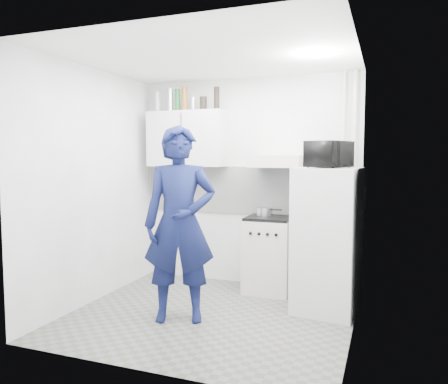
% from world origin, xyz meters
% --- Properties ---
extents(floor, '(2.80, 2.80, 0.00)m').
position_xyz_m(floor, '(0.00, 0.00, 0.00)').
color(floor, '#5F5F5F').
rests_on(floor, ground).
extents(ceiling, '(2.80, 2.80, 0.00)m').
position_xyz_m(ceiling, '(0.00, 0.00, 2.60)').
color(ceiling, white).
rests_on(ceiling, wall_back).
extents(wall_back, '(2.80, 0.00, 2.80)m').
position_xyz_m(wall_back, '(0.00, 1.25, 1.30)').
color(wall_back, white).
rests_on(wall_back, floor).
extents(wall_left, '(0.00, 2.60, 2.60)m').
position_xyz_m(wall_left, '(-1.40, 0.00, 1.30)').
color(wall_left, white).
rests_on(wall_left, floor).
extents(wall_right, '(0.00, 2.60, 2.60)m').
position_xyz_m(wall_right, '(1.40, 0.00, 1.30)').
color(wall_right, white).
rests_on(wall_right, floor).
extents(person, '(0.83, 0.69, 1.93)m').
position_xyz_m(person, '(-0.24, -0.20, 0.97)').
color(person, '#0E153C').
rests_on(person, floor).
extents(stove, '(0.55, 0.55, 0.88)m').
position_xyz_m(stove, '(0.36, 1.00, 0.44)').
color(stove, beige).
rests_on(stove, floor).
extents(fridge, '(0.70, 0.70, 1.51)m').
position_xyz_m(fridge, '(1.10, 0.55, 0.76)').
color(fridge, silver).
rests_on(fridge, floor).
extents(stove_top, '(0.53, 0.53, 0.03)m').
position_xyz_m(stove_top, '(0.36, 1.00, 0.89)').
color(stove_top, black).
rests_on(stove_top, stove).
extents(saucepan, '(0.17, 0.17, 0.10)m').
position_xyz_m(saucepan, '(0.28, 1.05, 0.96)').
color(saucepan, silver).
rests_on(saucepan, stove_top).
extents(microwave, '(0.57, 0.47, 0.27)m').
position_xyz_m(microwave, '(1.10, 0.55, 1.65)').
color(microwave, black).
rests_on(microwave, fridge).
extents(bottle_a, '(0.06, 0.06, 0.27)m').
position_xyz_m(bottle_a, '(-1.18, 1.07, 2.34)').
color(bottle_a, '#B2B7BC').
rests_on(bottle_a, upper_cabinet).
extents(bottle_b, '(0.08, 0.08, 0.30)m').
position_xyz_m(bottle_b, '(-0.99, 1.07, 2.35)').
color(bottle_b, silver).
rests_on(bottle_b, upper_cabinet).
extents(bottle_c, '(0.07, 0.07, 0.28)m').
position_xyz_m(bottle_c, '(-0.89, 1.07, 2.34)').
color(bottle_c, '#144C1E').
rests_on(bottle_c, upper_cabinet).
extents(bottle_d, '(0.07, 0.07, 0.31)m').
position_xyz_m(bottle_d, '(-0.78, 1.07, 2.35)').
color(bottle_d, brown).
rests_on(bottle_d, upper_cabinet).
extents(canister_a, '(0.07, 0.07, 0.17)m').
position_xyz_m(canister_a, '(-0.67, 1.07, 2.29)').
color(canister_a, silver).
rests_on(canister_a, upper_cabinet).
extents(canister_b, '(0.09, 0.09, 0.17)m').
position_xyz_m(canister_b, '(-0.53, 1.07, 2.29)').
color(canister_b, black).
rests_on(canister_b, upper_cabinet).
extents(bottle_e, '(0.07, 0.07, 0.28)m').
position_xyz_m(bottle_e, '(-0.34, 1.07, 2.34)').
color(bottle_e, black).
rests_on(bottle_e, upper_cabinet).
extents(upper_cabinet, '(1.00, 0.35, 0.70)m').
position_xyz_m(upper_cabinet, '(-0.75, 1.07, 1.85)').
color(upper_cabinet, silver).
rests_on(upper_cabinet, wall_back).
extents(range_hood, '(0.60, 0.50, 0.14)m').
position_xyz_m(range_hood, '(0.45, 1.00, 1.57)').
color(range_hood, beige).
rests_on(range_hood, wall_back).
extents(backsplash, '(2.74, 0.03, 0.60)m').
position_xyz_m(backsplash, '(0.00, 1.24, 1.20)').
color(backsplash, white).
rests_on(backsplash, wall_back).
extents(pipe_a, '(0.05, 0.05, 2.60)m').
position_xyz_m(pipe_a, '(1.30, 1.17, 1.30)').
color(pipe_a, beige).
rests_on(pipe_a, floor).
extents(pipe_b, '(0.04, 0.04, 2.60)m').
position_xyz_m(pipe_b, '(1.18, 1.17, 1.30)').
color(pipe_b, beige).
rests_on(pipe_b, floor).
extents(ceiling_spot_fixture, '(0.10, 0.10, 0.02)m').
position_xyz_m(ceiling_spot_fixture, '(1.00, 0.20, 2.57)').
color(ceiling_spot_fixture, white).
rests_on(ceiling_spot_fixture, ceiling).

